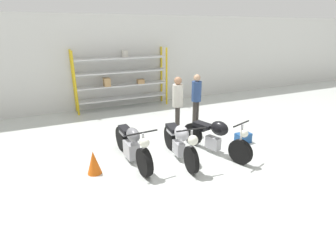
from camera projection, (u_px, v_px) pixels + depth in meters
The scene contains 10 objects.
ground_plane at pixel (175, 156), 6.74m from camera, with size 30.00×30.00×0.00m, color silver.
back_wall at pixel (118, 62), 10.56m from camera, with size 30.00×0.08×3.60m.
shelving_rack at pixel (122, 78), 10.47m from camera, with size 3.74×0.63×2.36m.
motorcycle_grey at pixel (132, 145), 6.34m from camera, with size 0.70×2.16×1.03m.
motorcycle_silver at pixel (180, 141), 6.40m from camera, with size 0.70×2.02×1.05m.
motorcycle_black at pixel (215, 136), 6.73m from camera, with size 0.90×2.09×1.04m.
person_browsing at pixel (178, 100), 7.93m from camera, with size 0.44×0.44×1.76m.
person_near_rack at pixel (196, 96), 8.61m from camera, with size 0.44×0.44×1.71m.
toolbox at pixel (243, 138), 7.52m from camera, with size 0.44×0.26×0.28m.
traffic_cone at pixel (94, 162), 5.86m from camera, with size 0.32×0.32×0.55m.
Camera 1 is at (-2.68, -5.41, 3.10)m, focal length 28.00 mm.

